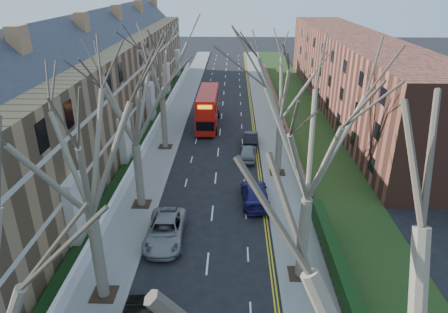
{
  "coord_description": "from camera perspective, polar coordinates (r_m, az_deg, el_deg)",
  "views": [
    {
      "loc": [
        1.55,
        -11.4,
        16.5
      ],
      "look_at": [
        0.8,
        19.32,
        2.89
      ],
      "focal_mm": 32.0,
      "sensor_mm": 36.0,
      "label": 1
    }
  ],
  "objects": [
    {
      "name": "double_decker_bus",
      "position": [
        49.06,
        -2.32,
        6.74
      ],
      "size": [
        2.6,
        9.94,
        4.19
      ],
      "rotation": [
        0.0,
        0.0,
        3.14
      ],
      "color": "red",
      "rests_on": "ground"
    },
    {
      "name": "car_left_far",
      "position": [
        28.13,
        -8.37,
        -10.42
      ],
      "size": [
        2.63,
        5.55,
        1.53
      ],
      "primitive_type": "imported",
      "rotation": [
        0.0,
        0.0,
        0.02
      ],
      "color": "gray",
      "rests_on": "ground"
    },
    {
      "name": "car_right_mid",
      "position": [
        40.0,
        3.42,
        0.6
      ],
      "size": [
        2.02,
        4.31,
        1.43
      ],
      "primitive_type": "imported",
      "rotation": [
        0.0,
        0.0,
        3.06
      ],
      "color": "gray",
      "rests_on": "ground"
    },
    {
      "name": "tree_left_far",
      "position": [
        29.26,
        -13.16,
        8.9
      ],
      "size": [
        10.15,
        10.15,
        14.22
      ],
      "color": "#6A5D4C",
      "rests_on": "ground"
    },
    {
      "name": "tree_right_far",
      "position": [
        34.43,
        8.46,
        11.47
      ],
      "size": [
        10.15,
        10.15,
        14.22
      ],
      "color": "#6A5D4C",
      "rests_on": "ground"
    },
    {
      "name": "grass_verge_right",
      "position": [
        53.73,
        10.98,
        5.73
      ],
      "size": [
        6.0,
        102.0,
        0.06
      ],
      "color": "#203413",
      "rests_on": "ground"
    },
    {
      "name": "pavement_right",
      "position": [
        53.2,
        6.16,
        5.75
      ],
      "size": [
        3.0,
        102.0,
        0.12
      ],
      "primitive_type": "cube",
      "color": "slate",
      "rests_on": "ground"
    },
    {
      "name": "terrace_left",
      "position": [
        46.36,
        -18.01,
        9.05
      ],
      "size": [
        9.7,
        78.0,
        13.6
      ],
      "color": "#95744B",
      "rests_on": "ground"
    },
    {
      "name": "pavement_left",
      "position": [
        53.55,
        -6.81,
        5.84
      ],
      "size": [
        3.0,
        102.0,
        0.12
      ],
      "primitive_type": "cube",
      "color": "slate",
      "rests_on": "ground"
    },
    {
      "name": "tree_left_dist",
      "position": [
        40.66,
        -9.16,
        13.77
      ],
      "size": [
        10.5,
        10.5,
        14.71
      ],
      "color": "#6A5D4C",
      "rests_on": "ground"
    },
    {
      "name": "tree_right_mid",
      "position": [
        21.02,
        12.73,
        3.99
      ],
      "size": [
        10.5,
        10.5,
        14.71
      ],
      "color": "#6A5D4C",
      "rests_on": "ground"
    },
    {
      "name": "tree_left_mid",
      "position": [
        20.09,
        -19.88,
        2.18
      ],
      "size": [
        10.5,
        10.5,
        14.71
      ],
      "color": "#6A5D4C",
      "rests_on": "ground"
    },
    {
      "name": "front_wall_left",
      "position": [
        46.2,
        -10.19,
        3.4
      ],
      "size": [
        0.3,
        78.0,
        1.0
      ],
      "color": "white",
      "rests_on": "ground"
    },
    {
      "name": "car_right_far",
      "position": [
        43.6,
        3.86,
        2.59
      ],
      "size": [
        1.79,
        4.36,
        1.41
      ],
      "primitive_type": "imported",
      "rotation": [
        0.0,
        0.0,
        3.07
      ],
      "color": "black",
      "rests_on": "ground"
    },
    {
      "name": "flats_right",
      "position": [
        57.83,
        17.69,
        11.31
      ],
      "size": [
        13.97,
        54.0,
        10.0
      ],
      "color": "brown",
      "rests_on": "ground"
    },
    {
      "name": "car_right_near",
      "position": [
        32.33,
        4.43,
        -5.33
      ],
      "size": [
        2.31,
        5.29,
        1.51
      ],
      "primitive_type": "imported",
      "rotation": [
        0.0,
        0.0,
        3.18
      ],
      "color": "navy",
      "rests_on": "ground"
    }
  ]
}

